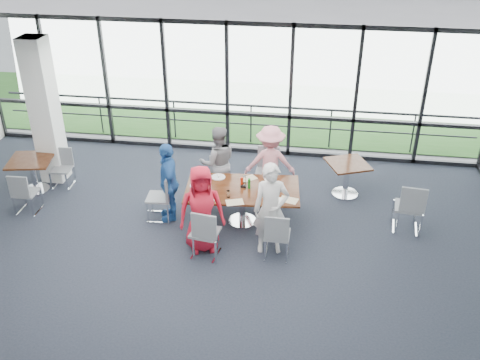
# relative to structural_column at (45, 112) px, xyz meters

# --- Properties ---
(floor) EXTENTS (12.00, 10.00, 0.02)m
(floor) POSITION_rel_structural_column_xyz_m (3.60, -3.00, -1.61)
(floor) COLOR #1D232E
(floor) RESTS_ON ground
(ceiling) EXTENTS (12.00, 10.00, 0.04)m
(ceiling) POSITION_rel_structural_column_xyz_m (3.60, -3.00, 1.60)
(ceiling) COLOR white
(ceiling) RESTS_ON ground
(curtain_wall_back) EXTENTS (12.00, 0.10, 3.20)m
(curtain_wall_back) POSITION_rel_structural_column_xyz_m (3.60, 2.00, 0.00)
(curtain_wall_back) COLOR white
(curtain_wall_back) RESTS_ON ground
(structural_column) EXTENTS (0.50, 0.50, 3.20)m
(structural_column) POSITION_rel_structural_column_xyz_m (0.00, 0.00, 0.00)
(structural_column) COLOR white
(structural_column) RESTS_ON ground
(apron) EXTENTS (80.00, 70.00, 0.02)m
(apron) POSITION_rel_structural_column_xyz_m (3.60, 7.00, -1.62)
(apron) COLOR slate
(apron) RESTS_ON ground
(grass_strip) EXTENTS (80.00, 5.00, 0.01)m
(grass_strip) POSITION_rel_structural_column_xyz_m (3.60, 5.00, -1.59)
(grass_strip) COLOR #1D4F17
(grass_strip) RESTS_ON ground
(guard_rail) EXTENTS (12.00, 0.06, 0.06)m
(guard_rail) POSITION_rel_structural_column_xyz_m (3.60, 2.60, -1.10)
(guard_rail) COLOR #2D2D33
(guard_rail) RESTS_ON ground
(main_table) EXTENTS (2.26, 1.38, 0.75)m
(main_table) POSITION_rel_structural_column_xyz_m (4.43, -1.15, -0.96)
(main_table) COLOR #371507
(main_table) RESTS_ON ground
(side_table_left) EXTENTS (1.03, 1.03, 0.75)m
(side_table_left) POSITION_rel_structural_column_xyz_m (-0.19, -0.60, -0.96)
(side_table_left) COLOR #371507
(side_table_left) RESTS_ON ground
(side_table_right) EXTENTS (1.03, 1.03, 0.75)m
(side_table_right) POSITION_rel_structural_column_xyz_m (6.46, 0.24, -0.98)
(side_table_right) COLOR #371507
(side_table_right) RESTS_ON ground
(diner_near_left) EXTENTS (0.94, 0.76, 1.66)m
(diner_near_left) POSITION_rel_structural_column_xyz_m (3.85, -2.12, -0.77)
(diner_near_left) COLOR red
(diner_near_left) RESTS_ON ground
(diner_near_right) EXTENTS (0.70, 0.56, 1.73)m
(diner_near_right) POSITION_rel_structural_column_xyz_m (5.06, -2.00, -0.73)
(diner_near_right) COLOR silver
(diner_near_right) RESTS_ON ground
(diner_far_left) EXTENTS (0.89, 0.70, 1.60)m
(diner_far_left) POSITION_rel_structural_column_xyz_m (3.79, -0.25, -0.80)
(diner_far_left) COLOR gray
(diner_far_left) RESTS_ON ground
(diner_far_right) EXTENTS (1.10, 0.66, 1.62)m
(diner_far_right) POSITION_rel_structural_column_xyz_m (4.86, -0.11, -0.79)
(diner_far_right) COLOR pink
(diner_far_right) RESTS_ON ground
(diner_end) EXTENTS (0.80, 1.07, 1.62)m
(diner_end) POSITION_rel_structural_column_xyz_m (3.00, -1.20, -0.79)
(diner_end) COLOR #275DA7
(diner_end) RESTS_ON ground
(chair_main_nl) EXTENTS (0.53, 0.53, 0.96)m
(chair_main_nl) POSITION_rel_structural_column_xyz_m (3.95, -2.33, -1.12)
(chair_main_nl) COLOR gray
(chair_main_nl) RESTS_ON ground
(chair_main_nr) EXTENTS (0.45, 0.45, 0.91)m
(chair_main_nr) POSITION_rel_structural_column_xyz_m (5.20, -2.16, -1.15)
(chair_main_nr) COLOR gray
(chair_main_nr) RESTS_ON ground
(chair_main_fl) EXTENTS (0.48, 0.48, 0.81)m
(chair_main_fl) POSITION_rel_structural_column_xyz_m (3.70, -0.17, -1.19)
(chair_main_fl) COLOR gray
(chair_main_fl) RESTS_ON ground
(chair_main_fr) EXTENTS (0.48, 0.48, 0.98)m
(chair_main_fr) POSITION_rel_structural_column_xyz_m (4.78, 0.04, -1.11)
(chair_main_fr) COLOR gray
(chair_main_fr) RESTS_ON ground
(chair_main_end) EXTENTS (0.50, 0.50, 0.95)m
(chair_main_end) POSITION_rel_structural_column_xyz_m (2.80, -1.27, -1.12)
(chair_main_end) COLOR gray
(chair_main_end) RESTS_ON ground
(chair_spare_la) EXTENTS (0.44, 0.44, 0.88)m
(chair_spare_la) POSITION_rel_structural_column_xyz_m (0.10, -1.43, -1.16)
(chair_spare_la) COLOR gray
(chair_spare_la) RESTS_ON ground
(chair_spare_lb) EXTENTS (0.44, 0.44, 0.83)m
(chair_spare_lb) POSITION_rel_structural_column_xyz_m (0.33, -0.33, -1.18)
(chair_spare_lb) COLOR gray
(chair_spare_lb) RESTS_ON ground
(chair_spare_r) EXTENTS (0.54, 0.54, 1.00)m
(chair_spare_r) POSITION_rel_structural_column_xyz_m (7.58, -0.94, -1.10)
(chair_spare_r) COLOR gray
(chair_spare_r) RESTS_ON ground
(plate_nl) EXTENTS (0.25, 0.25, 0.01)m
(plate_nl) POSITION_rel_structural_column_xyz_m (3.89, -1.63, -0.84)
(plate_nl) COLOR white
(plate_nl) RESTS_ON main_table
(plate_nr) EXTENTS (0.28, 0.28, 0.01)m
(plate_nr) POSITION_rel_structural_column_xyz_m (5.13, -1.53, -0.84)
(plate_nr) COLOR white
(plate_nr) RESTS_ON main_table
(plate_fl) EXTENTS (0.28, 0.28, 0.01)m
(plate_fl) POSITION_rel_structural_column_xyz_m (3.89, -0.78, -0.84)
(plate_fl) COLOR white
(plate_fl) RESTS_ON main_table
(plate_fr) EXTENTS (0.25, 0.25, 0.01)m
(plate_fr) POSITION_rel_structural_column_xyz_m (4.92, -0.69, -0.84)
(plate_fr) COLOR white
(plate_fr) RESTS_ON main_table
(plate_end) EXTENTS (0.26, 0.26, 0.01)m
(plate_end) POSITION_rel_structural_column_xyz_m (3.54, -1.19, -0.84)
(plate_end) COLOR white
(plate_end) RESTS_ON main_table
(tumbler_a) EXTENTS (0.07, 0.07, 0.13)m
(tumbler_a) POSITION_rel_structural_column_xyz_m (4.22, -1.51, -0.78)
(tumbler_a) COLOR white
(tumbler_a) RESTS_ON main_table
(tumbler_b) EXTENTS (0.06, 0.06, 0.13)m
(tumbler_b) POSITION_rel_structural_column_xyz_m (4.81, -1.35, -0.79)
(tumbler_b) COLOR white
(tumbler_b) RESTS_ON main_table
(tumbler_c) EXTENTS (0.07, 0.07, 0.14)m
(tumbler_c) POSITION_rel_structural_column_xyz_m (4.43, -0.91, -0.78)
(tumbler_c) COLOR white
(tumbler_c) RESTS_ON main_table
(tumbler_d) EXTENTS (0.07, 0.07, 0.14)m
(tumbler_d) POSITION_rel_structural_column_xyz_m (3.70, -1.33, -0.78)
(tumbler_d) COLOR white
(tumbler_d) RESTS_ON main_table
(menu_a) EXTENTS (0.37, 0.31, 0.00)m
(menu_a) POSITION_rel_structural_column_xyz_m (4.37, -1.68, -0.85)
(menu_a) COLOR white
(menu_a) RESTS_ON main_table
(menu_b) EXTENTS (0.37, 0.30, 0.00)m
(menu_b) POSITION_rel_structural_column_xyz_m (5.34, -1.45, -0.85)
(menu_b) COLOR white
(menu_b) RESTS_ON main_table
(menu_c) EXTENTS (0.36, 0.35, 0.00)m
(menu_c) POSITION_rel_structural_column_xyz_m (4.50, -0.73, -0.85)
(menu_c) COLOR white
(menu_c) RESTS_ON main_table
(condiment_caddy) EXTENTS (0.10, 0.07, 0.04)m
(condiment_caddy) POSITION_rel_structural_column_xyz_m (4.45, -1.10, -0.83)
(condiment_caddy) COLOR black
(condiment_caddy) RESTS_ON main_table
(ketchup_bottle) EXTENTS (0.06, 0.06, 0.18)m
(ketchup_bottle) POSITION_rel_structural_column_xyz_m (4.41, -1.05, -0.76)
(ketchup_bottle) COLOR #B61E07
(ketchup_bottle) RESTS_ON main_table
(green_bottle) EXTENTS (0.05, 0.05, 0.20)m
(green_bottle) POSITION_rel_structural_column_xyz_m (4.56, -1.11, -0.75)
(green_bottle) COLOR #156A16
(green_bottle) RESTS_ON main_table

